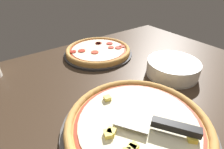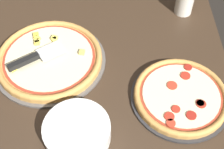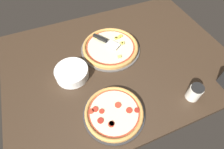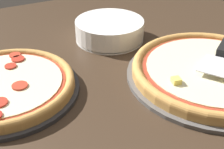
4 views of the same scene
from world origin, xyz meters
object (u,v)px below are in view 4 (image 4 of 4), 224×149
at_px(pizza_front, 212,70).
at_px(serving_spatula, 223,49).
at_px(pizza_back, 5,84).
at_px(plate_stack, 110,30).

xyz_separation_m(pizza_front, serving_spatula, (0.03, -0.06, 0.03)).
distance_m(pizza_back, plate_stack, 0.37).
xyz_separation_m(serving_spatula, plate_stack, (0.28, 0.19, -0.02)).
bearing_deg(serving_spatula, pizza_front, 118.01).
height_order(pizza_back, plate_stack, plate_stack).
height_order(serving_spatula, plate_stack, serving_spatula).
bearing_deg(pizza_back, pizza_front, -110.06).
xyz_separation_m(pizza_front, pizza_back, (0.17, 0.47, -0.00)).
height_order(pizza_front, pizza_back, pizza_front).
height_order(pizza_front, serving_spatula, serving_spatula).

